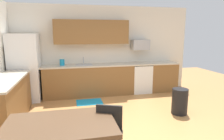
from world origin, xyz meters
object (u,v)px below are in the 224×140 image
microwave (140,45)px  chair_near_table (108,131)px  kettle (62,63)px  refrigerator (25,68)px  dining_table (60,127)px  oven_range (140,78)px  trash_bin (180,101)px

microwave → chair_near_table: bearing=-117.0°
chair_near_table → kettle: (-0.69, 3.32, 0.52)m
refrigerator → microwave: bearing=3.0°
dining_table → oven_range: bearing=54.9°
refrigerator → trash_bin: size_ratio=3.10×
microwave → refrigerator: bearing=-177.0°
refrigerator → dining_table: size_ratio=1.33×
dining_table → trash_bin: 3.03m
refrigerator → kettle: bearing=7.5°
dining_table → chair_near_table: 0.66m
dining_table → chair_near_table: (0.63, 0.08, -0.17)m
refrigerator → dining_table: bearing=-72.2°
oven_range → microwave: bearing=90.0°
microwave → kettle: size_ratio=2.70×
oven_range → microwave: size_ratio=1.69×
refrigerator → microwave: size_ratio=3.44×
refrigerator → chair_near_table: refrigerator is taller
refrigerator → chair_near_table: (1.68, -3.19, -0.42)m
microwave → dining_table: (-2.35, -3.45, -0.84)m
chair_near_table → oven_range: bearing=62.3°
oven_range → trash_bin: bearing=-81.7°
oven_range → trash_bin: (0.27, -1.87, -0.16)m
oven_range → dining_table: (-2.35, -3.35, 0.22)m
oven_range → chair_near_table: 3.69m
refrigerator → kettle: (0.99, 0.13, 0.09)m
microwave → trash_bin: (0.27, -1.97, -1.21)m
refrigerator → microwave: refrigerator is taller
kettle → refrigerator: bearing=-172.5°
oven_range → kettle: bearing=178.8°
oven_range → trash_bin: oven_range is taller
dining_table → trash_bin: bearing=29.4°
microwave → chair_near_table: size_ratio=0.64×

